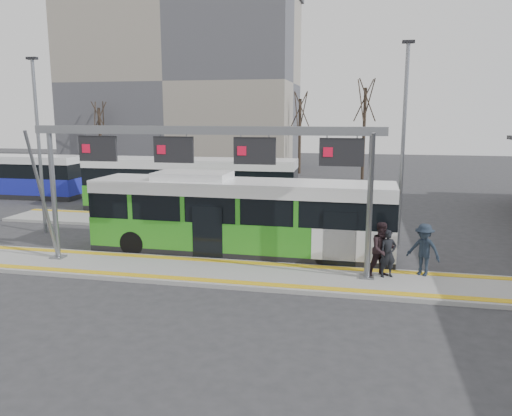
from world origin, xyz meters
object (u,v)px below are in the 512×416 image
at_px(gantry, 204,156).
at_px(passenger_a, 388,254).
at_px(passenger_c, 424,250).
at_px(hero_bus, 240,218).
at_px(passenger_b, 382,249).

distance_m(gantry, passenger_a, 7.34).
xyz_separation_m(gantry, passenger_c, (7.78, 0.74, -3.22)).
height_order(hero_bus, passenger_a, hero_bus).
height_order(passenger_b, passenger_c, passenger_b).
height_order(gantry, passenger_b, gantry).
height_order(hero_bus, passenger_c, hero_bus).
xyz_separation_m(gantry, passenger_b, (6.35, 0.33, -3.18)).
height_order(passenger_a, passenger_c, passenger_c).
relative_size(hero_bus, passenger_b, 6.42).
distance_m(passenger_b, passenger_c, 1.49).
height_order(hero_bus, passenger_b, hero_bus).
distance_m(gantry, hero_bus, 3.82).
xyz_separation_m(gantry, passenger_a, (6.54, 0.29, -3.31)).
relative_size(hero_bus, passenger_a, 7.40).
bearing_deg(gantry, passenger_b, 2.94).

